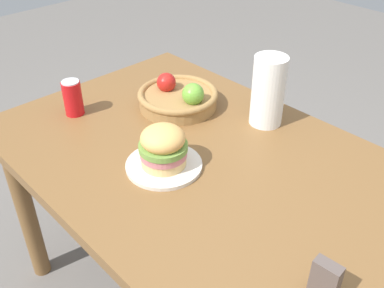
{
  "coord_description": "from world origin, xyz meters",
  "views": [
    {
      "loc": [
        0.76,
        -0.77,
        1.55
      ],
      "look_at": [
        -0.02,
        -0.04,
        0.81
      ],
      "focal_mm": 41.47,
      "sensor_mm": 36.0,
      "label": 1
    }
  ],
  "objects_px": {
    "napkin_holder": "(325,279)",
    "paper_towel_roll": "(268,91)",
    "soda_can": "(73,98)",
    "fruit_basket": "(178,97)",
    "plate": "(164,165)",
    "sandwich": "(163,146)"
  },
  "relations": [
    {
      "from": "soda_can",
      "to": "fruit_basket",
      "type": "bearing_deg",
      "value": 54.37
    },
    {
      "from": "napkin_holder",
      "to": "paper_towel_roll",
      "type": "bearing_deg",
      "value": 134.62
    },
    {
      "from": "plate",
      "to": "sandwich",
      "type": "distance_m",
      "value": 0.07
    },
    {
      "from": "sandwich",
      "to": "fruit_basket",
      "type": "xyz_separation_m",
      "value": [
        -0.24,
        0.27,
        -0.04
      ]
    },
    {
      "from": "plate",
      "to": "napkin_holder",
      "type": "bearing_deg",
      "value": -4.03
    },
    {
      "from": "paper_towel_roll",
      "to": "fruit_basket",
      "type": "bearing_deg",
      "value": -153.2
    },
    {
      "from": "plate",
      "to": "fruit_basket",
      "type": "distance_m",
      "value": 0.36
    },
    {
      "from": "sandwich",
      "to": "fruit_basket",
      "type": "distance_m",
      "value": 0.36
    },
    {
      "from": "sandwich",
      "to": "soda_can",
      "type": "relative_size",
      "value": 1.14
    },
    {
      "from": "plate",
      "to": "fruit_basket",
      "type": "bearing_deg",
      "value": 131.32
    },
    {
      "from": "sandwich",
      "to": "napkin_holder",
      "type": "xyz_separation_m",
      "value": [
        0.57,
        -0.04,
        -0.03
      ]
    },
    {
      "from": "soda_can",
      "to": "sandwich",
      "type": "bearing_deg",
      "value": 3.48
    },
    {
      "from": "soda_can",
      "to": "fruit_basket",
      "type": "relative_size",
      "value": 0.43
    },
    {
      "from": "sandwich",
      "to": "fruit_basket",
      "type": "height_order",
      "value": "sandwich"
    },
    {
      "from": "fruit_basket",
      "to": "paper_towel_roll",
      "type": "relative_size",
      "value": 1.21
    },
    {
      "from": "plate",
      "to": "sandwich",
      "type": "xyz_separation_m",
      "value": [
        0.0,
        0.0,
        0.07
      ]
    },
    {
      "from": "sandwich",
      "to": "soda_can",
      "type": "distance_m",
      "value": 0.45
    },
    {
      "from": "plate",
      "to": "paper_towel_roll",
      "type": "bearing_deg",
      "value": 83.7
    },
    {
      "from": "soda_can",
      "to": "napkin_holder",
      "type": "distance_m",
      "value": 1.03
    },
    {
      "from": "plate",
      "to": "napkin_holder",
      "type": "relative_size",
      "value": 2.53
    },
    {
      "from": "soda_can",
      "to": "paper_towel_roll",
      "type": "height_order",
      "value": "paper_towel_roll"
    },
    {
      "from": "paper_towel_roll",
      "to": "plate",
      "type": "bearing_deg",
      "value": -96.3
    }
  ]
}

